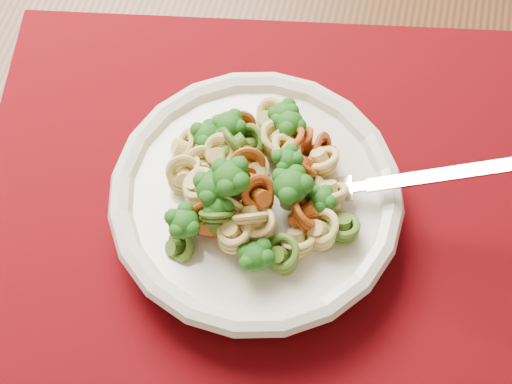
% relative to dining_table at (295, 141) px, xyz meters
% --- Properties ---
extents(dining_table, '(1.72, 1.30, 0.75)m').
position_rel_dining_table_xyz_m(dining_table, '(0.00, 0.00, 0.00)').
color(dining_table, '#563218').
rests_on(dining_table, ground).
extents(placemat, '(0.60, 0.54, 0.00)m').
position_rel_dining_table_xyz_m(placemat, '(0.01, -0.11, 0.09)').
color(placemat, '#580309').
rests_on(placemat, dining_table).
extents(pasta_bowl, '(0.24, 0.24, 0.05)m').
position_rel_dining_table_xyz_m(pasta_bowl, '(0.02, -0.13, 0.12)').
color(pasta_bowl, silver).
rests_on(pasta_bowl, placemat).
extents(pasta_broccoli_heap, '(0.20, 0.20, 0.06)m').
position_rel_dining_table_xyz_m(pasta_broccoli_heap, '(0.02, -0.13, 0.14)').
color(pasta_broccoli_heap, tan).
rests_on(pasta_broccoli_heap, pasta_bowl).
extents(fork, '(0.18, 0.10, 0.08)m').
position_rel_dining_table_xyz_m(fork, '(0.08, -0.11, 0.14)').
color(fork, silver).
rests_on(fork, pasta_bowl).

